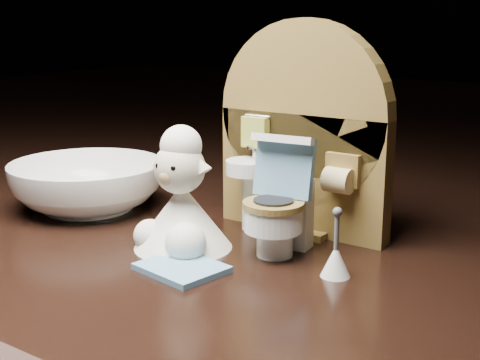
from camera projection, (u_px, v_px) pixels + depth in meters
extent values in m
cube|color=black|center=(251.00, 327.00, 0.45)|extent=(2.50, 2.50, 0.10)
cube|color=brown|center=(303.00, 173.00, 0.48)|extent=(0.13, 0.02, 0.09)
cylinder|color=brown|center=(304.00, 113.00, 0.47)|extent=(0.13, 0.02, 0.13)
cube|color=brown|center=(302.00, 227.00, 0.49)|extent=(0.05, 0.04, 0.01)
cylinder|color=white|center=(250.00, 200.00, 0.48)|extent=(0.01, 0.01, 0.04)
cylinder|color=white|center=(248.00, 167.00, 0.48)|extent=(0.03, 0.03, 0.01)
cylinder|color=silver|center=(255.00, 151.00, 0.48)|extent=(0.00, 0.00, 0.01)
cube|color=#A0AA3D|center=(255.00, 132.00, 0.48)|extent=(0.02, 0.01, 0.02)
cube|color=brown|center=(343.00, 170.00, 0.45)|extent=(0.02, 0.01, 0.02)
cylinder|color=beige|center=(338.00, 180.00, 0.44)|extent=(0.02, 0.02, 0.02)
cylinder|color=white|center=(275.00, 242.00, 0.43)|extent=(0.02, 0.02, 0.02)
cylinder|color=white|center=(273.00, 219.00, 0.43)|extent=(0.04, 0.04, 0.02)
cylinder|color=brown|center=(273.00, 205.00, 0.43)|extent=(0.04, 0.04, 0.00)
cube|color=white|center=(288.00, 212.00, 0.45)|extent=(0.03, 0.02, 0.05)
cube|color=#6193B8|center=(284.00, 167.00, 0.43)|extent=(0.04, 0.02, 0.04)
cube|color=white|center=(282.00, 139.00, 0.43)|extent=(0.04, 0.01, 0.01)
cylinder|color=#A9C341|center=(301.00, 171.00, 0.44)|extent=(0.01, 0.01, 0.01)
cube|color=#6193B8|center=(182.00, 268.00, 0.41)|extent=(0.06, 0.05, 0.00)
cone|color=white|center=(336.00, 261.00, 0.40)|extent=(0.02, 0.02, 0.02)
cylinder|color=#59595B|center=(337.00, 232.00, 0.39)|extent=(0.00, 0.00, 0.02)
sphere|color=#59595B|center=(337.00, 212.00, 0.39)|extent=(0.01, 0.01, 0.01)
cone|color=white|center=(183.00, 216.00, 0.45)|extent=(0.07, 0.07, 0.04)
sphere|color=white|center=(186.00, 243.00, 0.43)|extent=(0.03, 0.03, 0.03)
sphere|color=white|center=(150.00, 235.00, 0.45)|extent=(0.02, 0.02, 0.02)
sphere|color=beige|center=(179.00, 168.00, 0.44)|extent=(0.03, 0.03, 0.03)
sphere|color=tan|center=(168.00, 177.00, 0.43)|extent=(0.01, 0.01, 0.01)
sphere|color=white|center=(181.00, 146.00, 0.43)|extent=(0.03, 0.03, 0.03)
cone|color=beige|center=(163.00, 158.00, 0.45)|extent=(0.02, 0.01, 0.02)
cone|color=beige|center=(201.00, 164.00, 0.43)|extent=(0.02, 0.01, 0.02)
sphere|color=black|center=(159.00, 166.00, 0.43)|extent=(0.00, 0.00, 0.00)
sphere|color=black|center=(174.00, 168.00, 0.42)|extent=(0.00, 0.00, 0.00)
imported|color=white|center=(87.00, 186.00, 0.54)|extent=(0.13, 0.13, 0.04)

